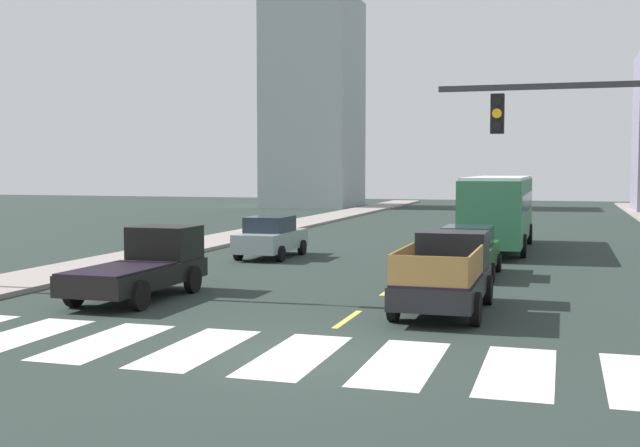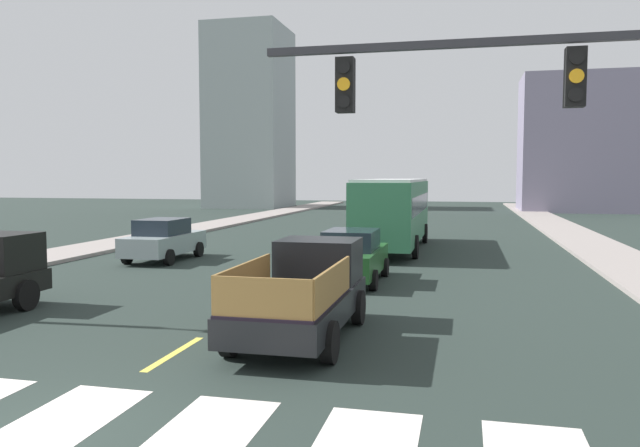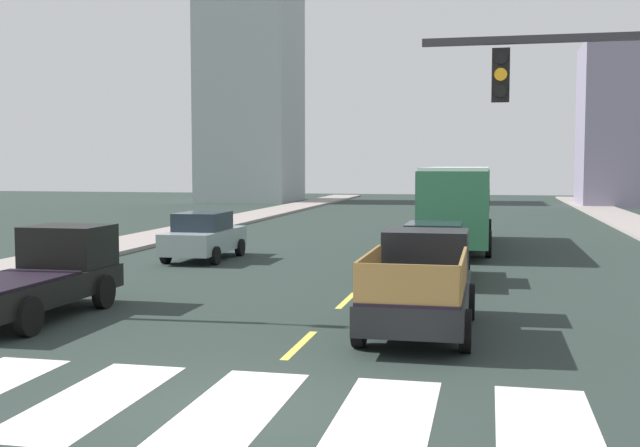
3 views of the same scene
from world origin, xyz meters
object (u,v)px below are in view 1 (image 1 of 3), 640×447
Objects in this scene: pickup_dark at (145,265)px; sedan_near_left at (271,237)px; sedan_mid at (468,251)px; pickup_stakebed at (446,274)px; city_bus at (499,207)px.

pickup_dark is 10.61m from sedan_near_left.
pickup_dark is 11.04m from sedan_mid.
pickup_dark reaches higher than sedan_near_left.
pickup_stakebed is 13.36m from sedan_near_left.
city_bus is at bearing 34.96° from sedan_near_left.
sedan_near_left is (-8.47, 3.41, 0.00)m from sedan_mid.
sedan_mid is at bearing 89.67° from pickup_stakebed.
city_bus is (0.12, 16.02, 1.02)m from pickup_stakebed.
sedan_near_left is at bearing 157.07° from sedan_mid.
pickup_stakebed reaches higher than sedan_mid.
sedan_near_left is at bearing 128.44° from pickup_stakebed.
city_bus reaches higher than sedan_near_left.
city_bus is 10.61m from sedan_near_left.
pickup_dark is 0.48× the size of city_bus.
sedan_mid is 1.00× the size of sedan_near_left.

